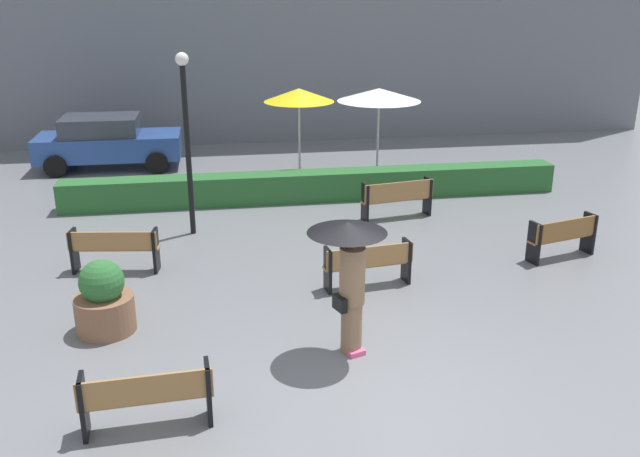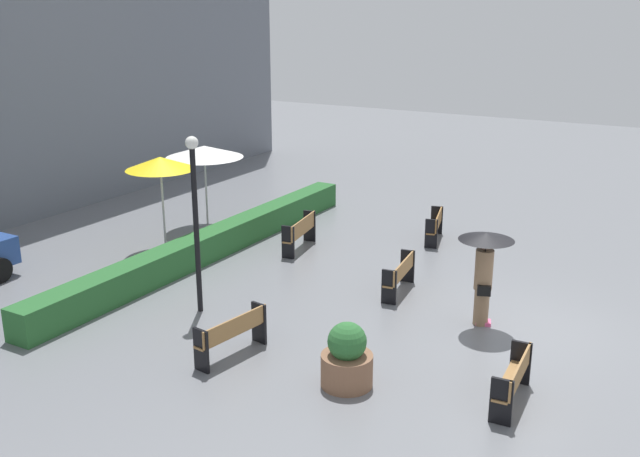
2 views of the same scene
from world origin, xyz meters
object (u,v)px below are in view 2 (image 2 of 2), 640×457
at_px(bench_far_left, 233,333).
at_px(planter_pot, 347,359).
at_px(bench_far_right, 435,224).
at_px(pedestrian_with_umbrella, 485,261).
at_px(lamp_post, 195,207).
at_px(bench_back_row, 301,231).
at_px(bench_near_left, 514,378).
at_px(patio_umbrella_yellow, 160,164).
at_px(patio_umbrella_white, 204,152).
at_px(bench_mid_center, 400,273).

bearing_deg(bench_far_left, planter_pot, -86.95).
relative_size(bench_far_right, pedestrian_with_umbrella, 0.75).
xyz_separation_m(bench_far_right, lamp_post, (-7.40, 2.69, 1.92)).
distance_m(bench_far_left, bench_back_row, 6.61).
xyz_separation_m(bench_near_left, pedestrian_with_umbrella, (2.83, 1.48, 0.96)).
bearing_deg(bench_far_right, patio_umbrella_yellow, 125.87).
bearing_deg(pedestrian_with_umbrella, patio_umbrella_white, 73.87).
xyz_separation_m(bench_near_left, patio_umbrella_white, (5.60, 11.04, 1.89)).
distance_m(lamp_post, patio_umbrella_yellow, 4.58).
bearing_deg(patio_umbrella_yellow, pedestrian_with_umbrella, -93.04).
bearing_deg(bench_far_right, pedestrian_with_umbrella, -149.16).
bearing_deg(bench_mid_center, lamp_post, 133.03).
distance_m(bench_far_right, lamp_post, 8.11).
relative_size(bench_near_left, pedestrian_with_umbrella, 0.79).
height_order(bench_mid_center, lamp_post, lamp_post).
height_order(pedestrian_with_umbrella, lamp_post, lamp_post).
relative_size(bench_mid_center, lamp_post, 0.42).
height_order(bench_far_left, bench_back_row, bench_back_row).
distance_m(bench_back_row, pedestrian_with_umbrella, 6.49).
xyz_separation_m(bench_far_left, bench_back_row, (6.21, 2.26, 0.03)).
xyz_separation_m(bench_far_left, planter_pot, (0.13, -2.43, 0.01)).
height_order(bench_near_left, lamp_post, lamp_post).
bearing_deg(lamp_post, patio_umbrella_yellow, 51.06).
height_order(patio_umbrella_yellow, patio_umbrella_white, patio_umbrella_yellow).
relative_size(bench_far_right, patio_umbrella_white, 0.61).
height_order(bench_far_right, pedestrian_with_umbrella, pedestrian_with_umbrella).
relative_size(bench_far_left, bench_back_row, 0.97).
bearing_deg(bench_near_left, pedestrian_with_umbrella, 27.54).
height_order(bench_far_left, patio_umbrella_yellow, patio_umbrella_yellow).
relative_size(bench_back_row, patio_umbrella_yellow, 0.67).
relative_size(bench_far_left, bench_near_left, 1.04).
bearing_deg(bench_far_left, bench_mid_center, -17.44).
distance_m(pedestrian_with_umbrella, planter_pot, 4.02).
relative_size(bench_near_left, lamp_post, 0.42).
relative_size(bench_mid_center, patio_umbrella_white, 0.65).
xyz_separation_m(bench_back_row, planter_pot, (-6.08, -4.69, -0.02)).
relative_size(bench_far_right, bench_near_left, 0.95).
relative_size(lamp_post, patio_umbrella_yellow, 1.49).
distance_m(bench_mid_center, pedestrian_with_umbrella, 2.58).
distance_m(bench_near_left, pedestrian_with_umbrella, 3.34).
bearing_deg(bench_far_left, lamp_post, 53.95).
bearing_deg(bench_mid_center, pedestrian_with_umbrella, -110.12).
distance_m(bench_far_left, planter_pot, 2.43).
xyz_separation_m(bench_back_row, lamp_post, (-4.77, -0.28, 1.88)).
xyz_separation_m(bench_far_left, patio_umbrella_white, (6.59, 5.85, 1.86)).
bearing_deg(planter_pot, bench_far_left, 93.05).
height_order(bench_far_right, planter_pot, planter_pot).
bearing_deg(patio_umbrella_white, bench_far_left, -138.41).
bearing_deg(bench_back_row, patio_umbrella_yellow, 119.95).
xyz_separation_m(bench_far_left, bench_near_left, (1.00, -5.19, -0.03)).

